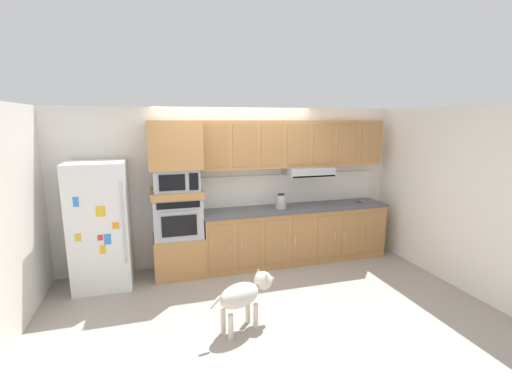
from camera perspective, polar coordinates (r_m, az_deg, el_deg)
ground_plane at (r=5.18m, az=-0.49°, el=-14.94°), size 9.60×9.60×0.00m
back_kitchen_wall at (r=5.81m, az=-3.52°, el=0.99°), size 6.20×0.12×2.50m
side_panel_left at (r=4.83m, az=-34.43°, el=-3.17°), size 0.12×7.10×2.50m
side_panel_right at (r=6.13m, az=25.53°, el=0.43°), size 0.12×7.10×2.50m
refrigerator at (r=5.38m, az=-23.67°, el=-4.86°), size 0.76×0.73×1.76m
oven_base_cabinet at (r=5.59m, az=-12.19°, el=-9.81°), size 0.74×0.62×0.60m
built_in_oven at (r=5.41m, az=-12.46°, el=-3.87°), size 0.70×0.62×0.60m
appliance_mid_shelf at (r=5.33m, az=-12.62°, el=-0.23°), size 0.74×0.62×0.10m
microwave at (r=5.29m, az=-12.71°, el=1.99°), size 0.64×0.54×0.32m
appliance_upper_cabinet at (r=5.23m, az=-12.96°, el=7.40°), size 0.74×0.62×0.68m
lower_cabinet_run at (r=5.96m, az=6.34°, el=-6.84°), size 3.05×0.63×0.88m
countertop_slab at (r=5.84m, az=6.42°, el=-2.54°), size 3.09×0.64×0.04m
backsplash_panel at (r=6.04m, az=5.42°, el=0.58°), size 3.09×0.02×0.50m
upper_cabinet_with_hood at (r=5.80m, az=6.30°, el=7.42°), size 3.05×0.48×0.88m
screwdriver at (r=6.35m, az=16.21°, el=-1.47°), size 0.16×0.15×0.03m
electric_kettle at (r=5.66m, az=4.02°, el=-1.54°), size 0.17×0.17×0.24m
dog at (r=4.09m, az=-1.82°, el=-16.02°), size 0.84×0.45×0.62m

